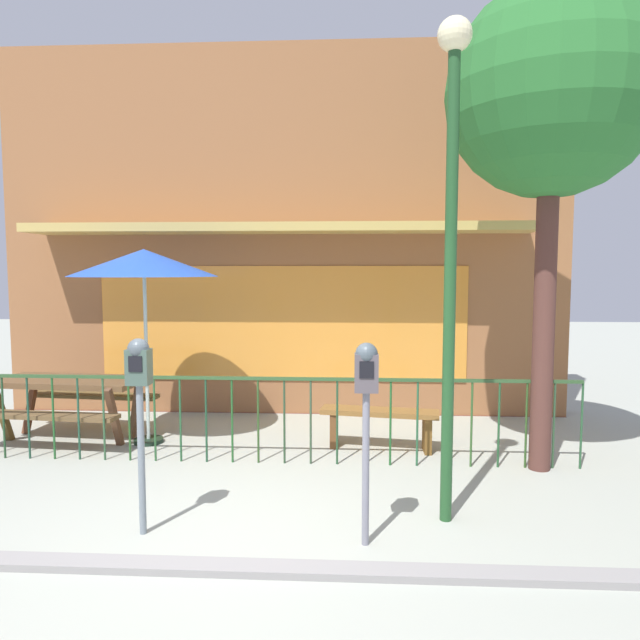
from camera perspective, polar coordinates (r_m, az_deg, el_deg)
ground at (r=4.99m, az=-9.65°, el=-20.44°), size 40.00×40.00×0.00m
pub_storefront at (r=8.72m, az=-3.65°, el=8.52°), size 8.33×1.28×5.40m
patio_fence_front at (r=6.43m, az=-6.17°, el=-8.29°), size 7.02×0.04×0.97m
picnic_table_left at (r=7.95m, az=-23.58°, el=-6.52°), size 1.91×1.51×0.79m
patio_umbrella at (r=7.30m, az=-17.07°, el=5.31°), size 1.78×1.78×2.39m
patio_bench at (r=7.00m, az=5.93°, el=-9.84°), size 1.43×0.53×0.48m
parking_meter_near at (r=4.42m, az=4.61°, el=-6.91°), size 0.18×0.17×1.59m
parking_meter_far at (r=4.81m, az=-17.50°, el=-6.06°), size 0.18×0.17×1.60m
street_tree at (r=6.72m, az=21.99°, el=20.00°), size 2.16×2.16×5.03m
street_lamp at (r=4.91m, az=12.93°, el=11.34°), size 0.28×0.28×4.15m
curb_edge at (r=4.53m, az=-11.25°, el=-23.22°), size 11.66×0.20×0.11m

